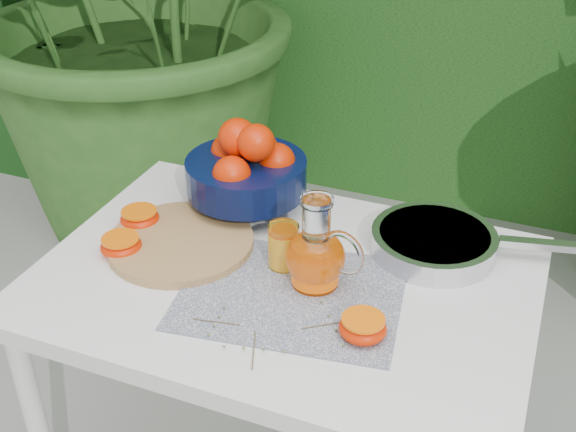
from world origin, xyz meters
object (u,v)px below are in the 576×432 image
at_px(white_table, 284,306).
at_px(fruit_bowl, 247,168).
at_px(saute_pan, 436,241).
at_px(cutting_board, 181,242).
at_px(juice_pitcher, 317,255).

distance_m(white_table, fruit_bowl, 0.34).
bearing_deg(white_table, saute_pan, 36.46).
distance_m(fruit_bowl, saute_pan, 0.46).
height_order(cutting_board, fruit_bowl, fruit_bowl).
xyz_separation_m(white_table, saute_pan, (0.27, 0.20, 0.11)).
height_order(fruit_bowl, saute_pan, fruit_bowl).
bearing_deg(cutting_board, juice_pitcher, -3.72).
height_order(white_table, cutting_board, cutting_board).
bearing_deg(fruit_bowl, juice_pitcher, -42.32).
distance_m(cutting_board, saute_pan, 0.55).
height_order(white_table, juice_pitcher, juice_pitcher).
height_order(white_table, saute_pan, saute_pan).
distance_m(cutting_board, juice_pitcher, 0.32).
bearing_deg(saute_pan, fruit_bowl, 176.45).
distance_m(white_table, juice_pitcher, 0.17).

